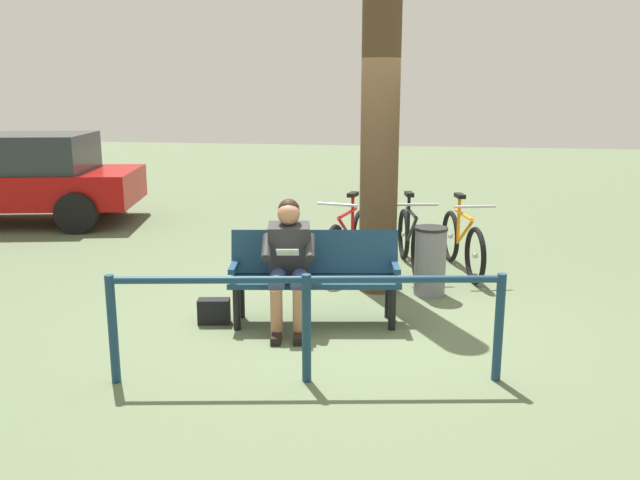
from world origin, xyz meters
TOP-DOWN VIEW (x-y plane):
  - ground_plane at (0.00, 0.00)m, footprint 40.00×40.00m
  - bench at (0.24, 0.06)m, footprint 1.66×0.74m
  - person_reading at (0.45, 0.26)m, footprint 0.53×0.81m
  - handbag at (1.17, 0.30)m, footprint 0.32×0.19m
  - tree_trunk at (-0.26, -1.07)m, footprint 0.41×0.41m
  - litter_bin at (-0.84, -0.98)m, footprint 0.35×0.35m
  - bicycle_green at (-1.21, -1.98)m, footprint 0.58×1.64m
  - bicycle_blue at (-0.59, -2.00)m, footprint 0.52×1.66m
  - bicycle_black at (0.17, -1.86)m, footprint 0.50×1.66m
  - railing_fence at (0.06, 1.40)m, footprint 2.94×0.60m
  - parked_car at (6.04, -3.78)m, footprint 4.50×2.73m

SIDE VIEW (x-z plane):
  - ground_plane at x=0.00m, z-range 0.00..0.00m
  - handbag at x=1.17m, z-range 0.00..0.24m
  - bicycle_green at x=-1.21m, z-range -0.11..0.83m
  - bicycle_blue at x=-0.59m, z-range -0.11..0.83m
  - bicycle_black at x=0.17m, z-range -0.11..0.83m
  - litter_bin at x=-0.84m, z-range 0.00..0.75m
  - bench at x=0.24m, z-range 0.07..0.94m
  - railing_fence at x=0.06m, z-range 0.16..1.01m
  - person_reading at x=0.45m, z-range 0.06..1.27m
  - parked_car at x=6.04m, z-range 0.04..1.51m
  - tree_trunk at x=-0.26m, z-range 0.00..3.85m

